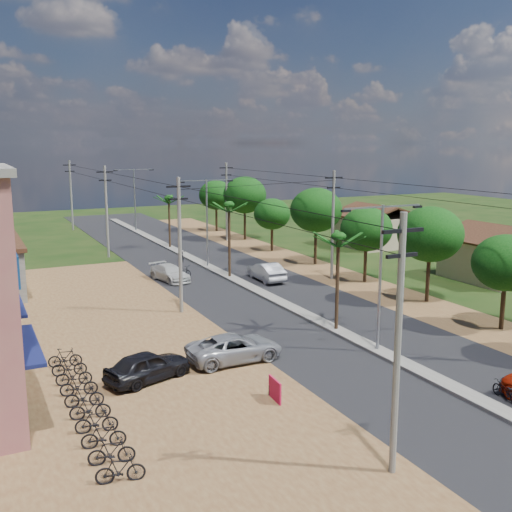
{
  "coord_description": "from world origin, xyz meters",
  "views": [
    {
      "loc": [
        -19.46,
        -24.86,
        11.14
      ],
      "look_at": [
        -0.54,
        13.86,
        3.0
      ],
      "focal_mm": 42.0,
      "sensor_mm": 36.0,
      "label": 1
    }
  ],
  "objects_px": {
    "parked_scooter_row": "(87,402)",
    "car_parked_silver": "(235,348)",
    "car_silver_mid": "(266,272)",
    "car_white_far": "(170,273)",
    "moto_rider_east": "(506,392)",
    "car_parked_dark": "(148,367)",
    "roadside_sign": "(275,390)"
  },
  "relations": [
    {
      "from": "car_parked_dark",
      "to": "moto_rider_east",
      "type": "xyz_separation_m",
      "value": [
        13.48,
        -9.06,
        -0.29
      ]
    },
    {
      "from": "car_parked_dark",
      "to": "roadside_sign",
      "type": "relative_size",
      "value": 3.47
    },
    {
      "from": "car_parked_dark",
      "to": "car_silver_mid",
      "type": "bearing_deg",
      "value": -60.59
    },
    {
      "from": "car_silver_mid",
      "to": "roadside_sign",
      "type": "distance_m",
      "value": 23.33
    },
    {
      "from": "parked_scooter_row",
      "to": "moto_rider_east",
      "type": "bearing_deg",
      "value": -22.13
    },
    {
      "from": "moto_rider_east",
      "to": "parked_scooter_row",
      "type": "xyz_separation_m",
      "value": [
        -16.73,
        6.8,
        0.07
      ]
    },
    {
      "from": "car_white_far",
      "to": "car_parked_dark",
      "type": "height_order",
      "value": "car_parked_dark"
    },
    {
      "from": "roadside_sign",
      "to": "car_silver_mid",
      "type": "bearing_deg",
      "value": 68.16
    },
    {
      "from": "car_white_far",
      "to": "moto_rider_east",
      "type": "bearing_deg",
      "value": -89.71
    },
    {
      "from": "car_parked_silver",
      "to": "moto_rider_east",
      "type": "distance_m",
      "value": 13.0
    },
    {
      "from": "car_silver_mid",
      "to": "car_white_far",
      "type": "bearing_deg",
      "value": -23.87
    },
    {
      "from": "car_silver_mid",
      "to": "moto_rider_east",
      "type": "bearing_deg",
      "value": 88.86
    },
    {
      "from": "car_white_far",
      "to": "car_parked_silver",
      "type": "xyz_separation_m",
      "value": [
        -2.71,
        -19.11,
        0.05
      ]
    },
    {
      "from": "car_white_far",
      "to": "car_parked_dark",
      "type": "xyz_separation_m",
      "value": [
        -7.49,
        -19.71,
        0.07
      ]
    },
    {
      "from": "car_parked_dark",
      "to": "roadside_sign",
      "type": "xyz_separation_m",
      "value": [
        4.38,
        -4.63,
        -0.22
      ]
    },
    {
      "from": "car_white_far",
      "to": "car_parked_silver",
      "type": "relative_size",
      "value": 0.89
    },
    {
      "from": "car_parked_silver",
      "to": "roadside_sign",
      "type": "xyz_separation_m",
      "value": [
        -0.4,
        -5.22,
        -0.19
      ]
    },
    {
      "from": "car_white_far",
      "to": "roadside_sign",
      "type": "height_order",
      "value": "car_white_far"
    },
    {
      "from": "moto_rider_east",
      "to": "roadside_sign",
      "type": "distance_m",
      "value": 10.12
    },
    {
      "from": "car_silver_mid",
      "to": "parked_scooter_row",
      "type": "bearing_deg",
      "value": 47.56
    },
    {
      "from": "car_silver_mid",
      "to": "car_white_far",
      "type": "distance_m",
      "value": 7.89
    },
    {
      "from": "parked_scooter_row",
      "to": "car_parked_silver",
      "type": "bearing_deg",
      "value": 19.51
    },
    {
      "from": "roadside_sign",
      "to": "car_parked_silver",
      "type": "bearing_deg",
      "value": 89.8
    },
    {
      "from": "car_silver_mid",
      "to": "car_parked_dark",
      "type": "bearing_deg",
      "value": 49.6
    },
    {
      "from": "moto_rider_east",
      "to": "parked_scooter_row",
      "type": "bearing_deg",
      "value": -15.36
    },
    {
      "from": "car_parked_silver",
      "to": "car_white_far",
      "type": "bearing_deg",
      "value": -8.68
    },
    {
      "from": "moto_rider_east",
      "to": "car_white_far",
      "type": "bearing_deg",
      "value": -71.47
    },
    {
      "from": "car_silver_mid",
      "to": "car_parked_dark",
      "type": "relative_size",
      "value": 1.08
    },
    {
      "from": "moto_rider_east",
      "to": "roadside_sign",
      "type": "height_order",
      "value": "roadside_sign"
    },
    {
      "from": "car_parked_dark",
      "to": "moto_rider_east",
      "type": "relative_size",
      "value": 2.58
    },
    {
      "from": "car_parked_dark",
      "to": "parked_scooter_row",
      "type": "distance_m",
      "value": 3.96
    },
    {
      "from": "roadside_sign",
      "to": "parked_scooter_row",
      "type": "bearing_deg",
      "value": 166.93
    }
  ]
}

